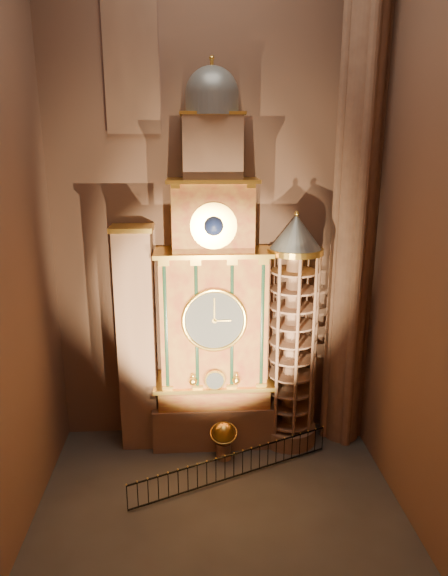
{
  "coord_description": "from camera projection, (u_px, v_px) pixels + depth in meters",
  "views": [
    {
      "loc": [
        -0.88,
        -16.52,
        13.49
      ],
      "look_at": [
        0.35,
        3.0,
        7.99
      ],
      "focal_mm": 32.0,
      "sensor_mm": 36.0,
      "label": 1
    }
  ],
  "objects": [
    {
      "name": "floor",
      "position": [
        220.0,
        511.0,
        19.57
      ],
      "size": [
        14.0,
        14.0,
        0.0
      ],
      "primitive_type": "plane",
      "color": "#383330",
      "rests_on": "ground"
    },
    {
      "name": "wall_back",
      "position": [
        212.0,
        203.0,
        22.36
      ],
      "size": [
        22.0,
        0.0,
        22.0
      ],
      "primitive_type": "plane",
      "rotation": [
        1.57,
        0.0,
        0.0
      ],
      "color": "brown",
      "rests_on": "floor"
    },
    {
      "name": "wall_right",
      "position": [
        429.0,
        222.0,
        17.02
      ],
      "size": [
        0.0,
        22.0,
        22.0
      ],
      "primitive_type": "plane",
      "rotation": [
        1.57,
        0.0,
        -1.57
      ],
      "color": "brown",
      "rests_on": "floor"
    },
    {
      "name": "astronomical_clock",
      "position": [
        213.0,
        305.0,
        22.54
      ],
      "size": [
        5.6,
        2.41,
        16.7
      ],
      "color": "#8C634C",
      "rests_on": "floor"
    },
    {
      "name": "portrait_tower",
      "position": [
        137.0,
        339.0,
        22.76
      ],
      "size": [
        1.8,
        1.6,
        10.2
      ],
      "color": "#8C634C",
      "rests_on": "floor"
    },
    {
      "name": "stair_turret",
      "position": [
        292.0,
        335.0,
        22.88
      ],
      "size": [
        2.5,
        2.5,
        10.8
      ],
      "color": "#8C634C",
      "rests_on": "floor"
    },
    {
      "name": "gothic_pier",
      "position": [
        356.0,
        205.0,
        21.77
      ],
      "size": [
        2.04,
        2.04,
        22.0
      ],
      "color": "#8C634C",
      "rests_on": "floor"
    },
    {
      "name": "stained_glass_window",
      "position": [
        131.0,
        66.0,
        20.6
      ],
      "size": [
        2.2,
        0.14,
        5.2
      ],
      "color": "navy",
      "rests_on": "wall_back"
    },
    {
      "name": "celestial_globe",
      "position": [
        224.0,
        437.0,
        22.58
      ],
      "size": [
        1.3,
        1.23,
        1.76
      ],
      "color": "#8C634C",
      "rests_on": "floor"
    },
    {
      "name": "iron_railing",
      "position": [
        234.0,
        466.0,
        21.28
      ],
      "size": [
        8.39,
        3.63,
        1.14
      ],
      "color": "black",
      "rests_on": "floor"
    }
  ]
}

